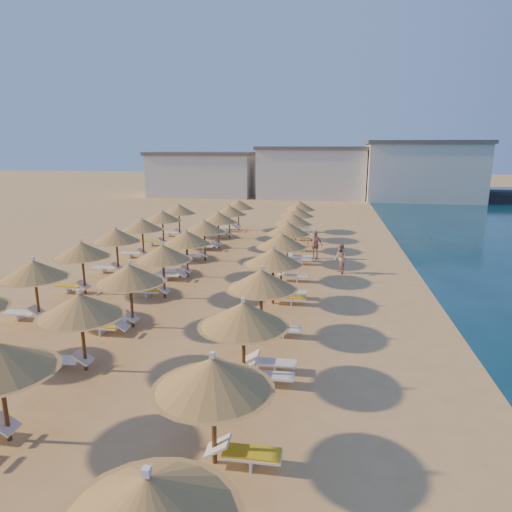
% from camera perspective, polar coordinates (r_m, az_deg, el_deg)
% --- Properties ---
extents(ground, '(220.00, 220.00, 0.00)m').
position_cam_1_polar(ground, '(22.39, -3.26, -5.55)').
color(ground, tan).
rests_on(ground, ground).
extents(hotel_blocks, '(47.06, 9.91, 8.10)m').
position_cam_1_polar(hotel_blocks, '(66.77, 7.59, 10.34)').
color(hotel_blocks, beige).
rests_on(hotel_blocks, ground).
extents(parasol_row_east, '(2.87, 37.13, 2.84)m').
position_cam_1_polar(parasol_row_east, '(23.14, 2.72, 0.91)').
color(parasol_row_east, brown).
rests_on(parasol_row_east, ground).
extents(parasol_row_west, '(2.87, 37.13, 2.84)m').
position_cam_1_polar(parasol_row_west, '(24.31, -10.03, 1.34)').
color(parasol_row_west, brown).
rests_on(parasol_row_west, ground).
extents(parasol_row_inland, '(2.87, 25.71, 2.84)m').
position_cam_1_polar(parasol_row_inland, '(27.65, -17.10, 2.41)').
color(parasol_row_inland, brown).
rests_on(parasol_row_inland, ground).
extents(loungers, '(12.84, 34.82, 0.66)m').
position_cam_1_polar(loungers, '(24.62, -7.06, -3.01)').
color(loungers, white).
rests_on(loungers, ground).
extents(beachgoer_c, '(1.21, 0.91, 1.91)m').
position_cam_1_polar(beachgoer_c, '(30.58, 7.35, 1.43)').
color(beachgoer_c, tan).
rests_on(beachgoer_c, ground).
extents(beachgoer_b, '(0.89, 1.02, 1.77)m').
position_cam_1_polar(beachgoer_b, '(27.26, 10.49, -0.33)').
color(beachgoer_b, tan).
rests_on(beachgoer_b, ground).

